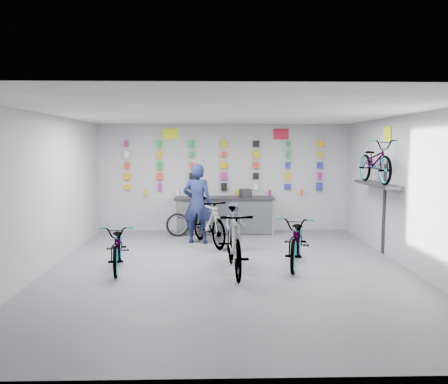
{
  "coord_description": "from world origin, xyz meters",
  "views": [
    {
      "loc": [
        -0.3,
        -8.26,
        2.38
      ],
      "look_at": [
        -0.06,
        1.4,
        1.37
      ],
      "focal_mm": 35.0,
      "sensor_mm": 36.0,
      "label": 1
    }
  ],
  "objects_px": {
    "bike_right": "(297,239)",
    "clerk": "(197,204)",
    "counter": "(224,216)",
    "bike_left": "(118,246)",
    "bike_service": "(208,221)",
    "bike_center": "(234,241)",
    "customer": "(235,227)"
  },
  "relations": [
    {
      "from": "bike_left",
      "to": "bike_center",
      "type": "bearing_deg",
      "value": -17.26
    },
    {
      "from": "bike_right",
      "to": "clerk",
      "type": "relative_size",
      "value": 1.01
    },
    {
      "from": "bike_service",
      "to": "bike_right",
      "type": "bearing_deg",
      "value": -69.51
    },
    {
      "from": "bike_center",
      "to": "clerk",
      "type": "height_order",
      "value": "clerk"
    },
    {
      "from": "bike_left",
      "to": "bike_center",
      "type": "xyz_separation_m",
      "value": [
        2.23,
        -0.33,
        0.15
      ]
    },
    {
      "from": "bike_center",
      "to": "bike_service",
      "type": "distance_m",
      "value": 2.43
    },
    {
      "from": "clerk",
      "to": "bike_center",
      "type": "bearing_deg",
      "value": 115.46
    },
    {
      "from": "bike_left",
      "to": "bike_service",
      "type": "xyz_separation_m",
      "value": [
        1.73,
        2.04,
        0.12
      ]
    },
    {
      "from": "clerk",
      "to": "customer",
      "type": "xyz_separation_m",
      "value": [
        0.87,
        -0.88,
        -0.43
      ]
    },
    {
      "from": "counter",
      "to": "customer",
      "type": "bearing_deg",
      "value": -84.93
    },
    {
      "from": "bike_left",
      "to": "clerk",
      "type": "bearing_deg",
      "value": 48.6
    },
    {
      "from": "bike_center",
      "to": "customer",
      "type": "height_order",
      "value": "bike_center"
    },
    {
      "from": "bike_right",
      "to": "clerk",
      "type": "distance_m",
      "value": 2.96
    },
    {
      "from": "bike_center",
      "to": "bike_right",
      "type": "distance_m",
      "value": 1.41
    },
    {
      "from": "clerk",
      "to": "customer",
      "type": "distance_m",
      "value": 1.31
    },
    {
      "from": "bike_service",
      "to": "clerk",
      "type": "relative_size",
      "value": 0.97
    },
    {
      "from": "bike_right",
      "to": "customer",
      "type": "xyz_separation_m",
      "value": [
        -1.2,
        1.18,
        0.03
      ]
    },
    {
      "from": "bike_left",
      "to": "bike_service",
      "type": "distance_m",
      "value": 2.68
    },
    {
      "from": "counter",
      "to": "clerk",
      "type": "bearing_deg",
      "value": -120.19
    },
    {
      "from": "counter",
      "to": "bike_service",
      "type": "xyz_separation_m",
      "value": [
        -0.42,
        -1.41,
        0.09
      ]
    },
    {
      "from": "bike_center",
      "to": "bike_right",
      "type": "xyz_separation_m",
      "value": [
        1.29,
        0.54,
        -0.09
      ]
    },
    {
      "from": "bike_right",
      "to": "clerk",
      "type": "xyz_separation_m",
      "value": [
        -2.07,
        2.07,
        0.46
      ]
    },
    {
      "from": "clerk",
      "to": "bike_service",
      "type": "bearing_deg",
      "value": 148.65
    },
    {
      "from": "bike_service",
      "to": "clerk",
      "type": "xyz_separation_m",
      "value": [
        -0.27,
        0.23,
        0.41
      ]
    },
    {
      "from": "counter",
      "to": "bike_right",
      "type": "bearing_deg",
      "value": -66.96
    },
    {
      "from": "bike_right",
      "to": "bike_service",
      "type": "height_order",
      "value": "bike_service"
    },
    {
      "from": "bike_left",
      "to": "bike_center",
      "type": "distance_m",
      "value": 2.26
    },
    {
      "from": "clerk",
      "to": "bike_left",
      "type": "bearing_deg",
      "value": 66.17
    },
    {
      "from": "bike_right",
      "to": "counter",
      "type": "bearing_deg",
      "value": 128.47
    },
    {
      "from": "bike_center",
      "to": "bike_service",
      "type": "bearing_deg",
      "value": 98.63
    },
    {
      "from": "counter",
      "to": "bike_service",
      "type": "height_order",
      "value": "bike_service"
    },
    {
      "from": "bike_left",
      "to": "bike_right",
      "type": "distance_m",
      "value": 3.54
    }
  ]
}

